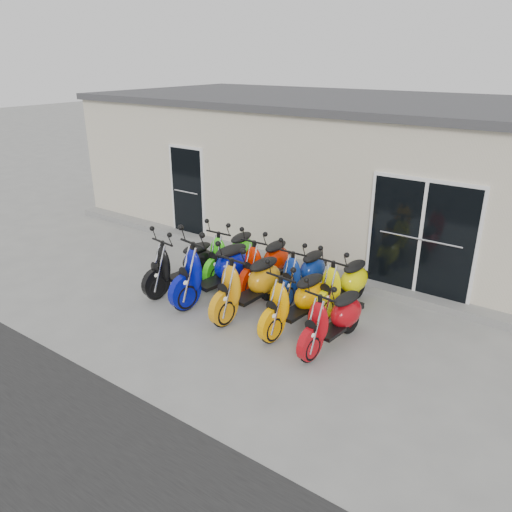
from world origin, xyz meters
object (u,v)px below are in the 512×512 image
object	(u,v)px
scooter_front_orange_a	(249,275)
scooter_back_yellow	(344,276)
scooter_front_orange_b	(296,292)
scooter_back_blue	(303,266)
scooter_front_blue	(214,261)
scooter_back_red	(265,255)
scooter_back_green	(231,246)
scooter_front_red	(333,310)
scooter_front_black	(181,257)

from	to	relation	value
scooter_front_orange_a	scooter_back_yellow	bearing A→B (deg)	42.29
scooter_front_orange_b	scooter_back_blue	world-z (taller)	scooter_front_orange_b
scooter_front_blue	scooter_back_red	size ratio (longest dim) A/B	1.14
scooter_front_blue	scooter_back_green	size ratio (longest dim) A/B	1.14
scooter_back_red	scooter_back_yellow	world-z (taller)	scooter_back_red
scooter_front_orange_a	scooter_back_blue	xyz separation A→B (m)	(0.47, 1.09, -0.08)
scooter_front_orange_b	scooter_front_red	xyz separation A→B (m)	(0.77, -0.15, -0.03)
scooter_front_blue	scooter_back_blue	world-z (taller)	scooter_front_blue
scooter_front_orange_b	scooter_back_yellow	world-z (taller)	scooter_front_orange_b
scooter_front_black	scooter_back_red	world-z (taller)	scooter_front_black
scooter_front_red	scooter_back_blue	size ratio (longest dim) A/B	0.99
scooter_front_black	scooter_back_blue	distance (m)	2.36
scooter_front_orange_a	scooter_front_red	size ratio (longest dim) A/B	1.13
scooter_front_blue	scooter_front_orange_b	bearing A→B (deg)	5.87
scooter_front_orange_a	scooter_back_green	distance (m)	1.62
scooter_back_blue	scooter_front_orange_a	bearing A→B (deg)	-114.23
scooter_back_green	scooter_back_red	xyz separation A→B (m)	(0.87, 0.00, -0.00)
scooter_front_black	scooter_back_green	distance (m)	1.11
scooter_back_blue	scooter_front_black	bearing A→B (deg)	-153.83
scooter_back_yellow	scooter_front_orange_b	bearing A→B (deg)	-104.38
scooter_front_orange_b	scooter_back_green	xyz separation A→B (m)	(-2.21, 1.05, 0.00)
scooter_back_yellow	scooter_back_red	bearing A→B (deg)	-175.80
scooter_front_orange_b	scooter_back_yellow	distance (m)	1.12
scooter_back_blue	scooter_front_blue	bearing A→B (deg)	-143.62
scooter_front_blue	scooter_back_red	xyz separation A→B (m)	(0.50, 0.98, -0.09)
scooter_front_orange_a	scooter_back_red	size ratio (longest dim) A/B	1.07
scooter_front_blue	scooter_back_blue	distance (m)	1.68
scooter_front_blue	scooter_back_yellow	world-z (taller)	scooter_front_blue
scooter_back_green	scooter_front_orange_a	bearing A→B (deg)	-44.08
scooter_back_red	scooter_back_blue	world-z (taller)	scooter_back_red
scooter_front_black	scooter_front_blue	xyz separation A→B (m)	(0.77, 0.06, 0.08)
scooter_front_orange_b	scooter_front_red	world-z (taller)	scooter_front_orange_b
scooter_front_black	scooter_front_orange_b	world-z (taller)	scooter_front_black
scooter_front_black	scooter_back_yellow	world-z (taller)	scooter_front_black
scooter_front_orange_a	scooter_front_orange_b	xyz separation A→B (m)	(0.97, -0.00, -0.05)
scooter_front_red	scooter_back_green	bearing A→B (deg)	164.26
scooter_back_red	scooter_back_yellow	size ratio (longest dim) A/B	1.02
scooter_front_red	scooter_back_green	distance (m)	3.21
scooter_front_orange_b	scooter_back_red	bearing A→B (deg)	147.73
scooter_front_orange_b	scooter_front_black	bearing A→B (deg)	-174.42
scooter_back_blue	scooter_back_red	bearing A→B (deg)	-178.23
scooter_front_black	scooter_front_red	world-z (taller)	scooter_front_black
scooter_back_blue	scooter_front_orange_b	bearing A→B (deg)	-66.11
scooter_back_red	scooter_back_yellow	xyz separation A→B (m)	(1.69, 0.02, -0.01)
scooter_front_orange_a	scooter_back_yellow	size ratio (longest dim) A/B	1.10
scooter_front_red	scooter_back_yellow	world-z (taller)	scooter_back_yellow
scooter_front_orange_b	scooter_back_green	bearing A→B (deg)	160.39
scooter_front_orange_a	scooter_front_red	world-z (taller)	scooter_front_orange_a
scooter_front_blue	scooter_back_green	world-z (taller)	scooter_front_blue
scooter_back_green	scooter_back_yellow	xyz separation A→B (m)	(2.56, 0.02, -0.01)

